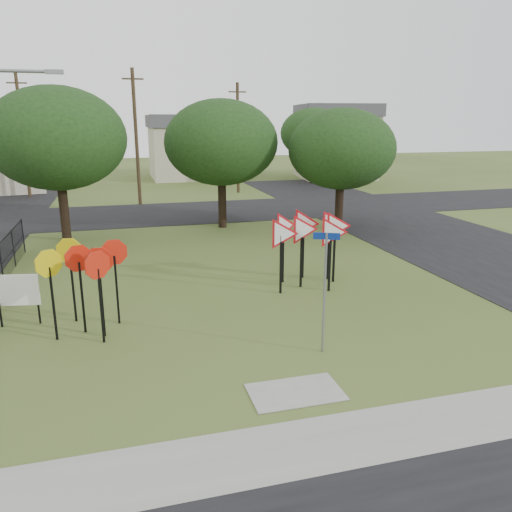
{
  "coord_description": "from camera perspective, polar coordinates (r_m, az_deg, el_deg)",
  "views": [
    {
      "loc": [
        -3.38,
        -11.44,
        5.69
      ],
      "look_at": [
        0.6,
        3.0,
        1.6
      ],
      "focal_mm": 35.0,
      "sensor_mm": 36.0,
      "label": 1
    }
  ],
  "objects": [
    {
      "name": "tree_near_right",
      "position": [
        27.0,
        9.75,
        11.94
      ],
      "size": [
        5.6,
        5.6,
        6.33
      ],
      "color": "black",
      "rests_on": "ground"
    },
    {
      "name": "yield_sign_cluster",
      "position": [
        17.51,
        6.14,
        2.8
      ],
      "size": [
        3.38,
        2.12,
        2.65
      ],
      "color": "black",
      "rests_on": "ground"
    },
    {
      "name": "street_name_sign",
      "position": [
        12.37,
        7.86,
        -3.36
      ],
      "size": [
        0.59,
        0.28,
        3.1
      ],
      "color": "gray",
      "rests_on": "ground"
    },
    {
      "name": "stop_sign_cluster",
      "position": [
        14.14,
        -18.91,
        -1.29
      ],
      "size": [
        2.34,
        2.07,
        2.52
      ],
      "color": "black",
      "rests_on": "ground"
    },
    {
      "name": "street_right",
      "position": [
        26.99,
        19.78,
        2.21
      ],
      "size": [
        8.0,
        50.0,
        0.02
      ],
      "primitive_type": "cube",
      "color": "black",
      "rests_on": "ground"
    },
    {
      "name": "far_pole_a",
      "position": [
        35.49,
        -13.53,
        13.1
      ],
      "size": [
        1.4,
        0.24,
        9.0
      ],
      "color": "#42321E",
      "rests_on": "ground"
    },
    {
      "name": "far_pole_c",
      "position": [
        41.98,
        -25.1,
        12.39
      ],
      "size": [
        1.4,
        0.24,
        9.0
      ],
      "color": "#42321E",
      "rests_on": "ground"
    },
    {
      "name": "planting_strip",
      "position": [
        8.96,
        11.69,
        -24.48
      ],
      "size": [
        30.0,
        0.8,
        0.02
      ],
      "primitive_type": "cube",
      "color": "#3C511E",
      "rests_on": "ground"
    },
    {
      "name": "sidewalk",
      "position": [
        9.8,
        8.33,
        -20.31
      ],
      "size": [
        30.0,
        1.6,
        0.02
      ],
      "primitive_type": "cube",
      "color": "gray",
      "rests_on": "ground"
    },
    {
      "name": "house_mid",
      "position": [
        52.03,
        -7.41,
        12.35
      ],
      "size": [
        8.4,
        8.4,
        6.2
      ],
      "color": "#BEB699",
      "rests_on": "ground"
    },
    {
      "name": "ground",
      "position": [
        13.22,
        0.96,
        -10.23
      ],
      "size": [
        140.0,
        140.0,
        0.0
      ],
      "primitive_type": "plane",
      "color": "#3C511E"
    },
    {
      "name": "street_far",
      "position": [
        32.13,
        -9.16,
        4.89
      ],
      "size": [
        60.0,
        8.0,
        0.02
      ],
      "primitive_type": "cube",
      "color": "black",
      "rests_on": "ground"
    },
    {
      "name": "far_pole_b",
      "position": [
        40.56,
        -2.09,
        13.36
      ],
      "size": [
        1.4,
        0.24,
        8.5
      ],
      "color": "#42321E",
      "rests_on": "ground"
    },
    {
      "name": "house_right",
      "position": [
        52.08,
        9.07,
        12.84
      ],
      "size": [
        8.3,
        8.3,
        7.2
      ],
      "color": "#BEB699",
      "rests_on": "ground"
    },
    {
      "name": "tree_near_mid",
      "position": [
        27.01,
        -4.01,
        12.79
      ],
      "size": [
        6.0,
        6.0,
        6.8
      ],
      "color": "black",
      "rests_on": "ground"
    },
    {
      "name": "tree_near_left",
      "position": [
        25.59,
        -21.81,
        12.35
      ],
      "size": [
        6.4,
        6.4,
        7.27
      ],
      "color": "black",
      "rests_on": "ground"
    },
    {
      "name": "curb_pad",
      "position": [
        11.2,
        4.54,
        -15.25
      ],
      "size": [
        2.0,
        1.2,
        0.02
      ],
      "primitive_type": "cube",
      "color": "gray",
      "rests_on": "ground"
    },
    {
      "name": "info_board",
      "position": [
        15.63,
        -25.63,
        -3.72
      ],
      "size": [
        1.2,
        0.26,
        1.52
      ],
      "color": "black",
      "rests_on": "ground"
    },
    {
      "name": "tree_far_right",
      "position": [
        46.8,
        6.58,
        13.76
      ],
      "size": [
        6.0,
        6.0,
        6.8
      ],
      "color": "black",
      "rests_on": "ground"
    }
  ]
}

